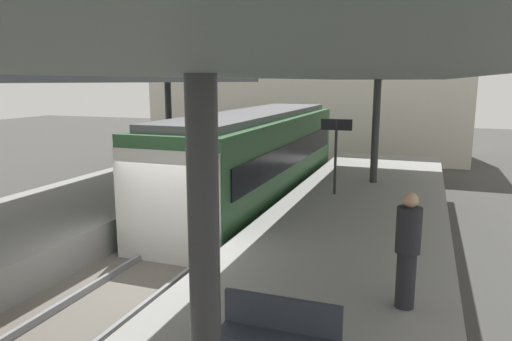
# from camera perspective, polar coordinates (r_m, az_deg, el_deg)

# --- Properties ---
(ground_plane) EXTENTS (80.00, 80.00, 0.00)m
(ground_plane) POSITION_cam_1_polar(r_m,az_deg,el_deg) (10.52, -13.08, -13.62)
(ground_plane) COLOR #383835
(platform_left) EXTENTS (4.40, 28.00, 1.00)m
(platform_left) POSITION_cam_1_polar(r_m,az_deg,el_deg) (12.71, -27.89, -7.89)
(platform_left) COLOR gray
(platform_left) RESTS_ON ground_plane
(platform_right) EXTENTS (4.40, 28.00, 1.00)m
(platform_right) POSITION_cam_1_polar(r_m,az_deg,el_deg) (8.97, 8.35, -14.35)
(platform_right) COLOR gray
(platform_right) RESTS_ON ground_plane
(track_ballast) EXTENTS (3.20, 28.00, 0.20)m
(track_ballast) POSITION_cam_1_polar(r_m,az_deg,el_deg) (10.48, -13.10, -13.12)
(track_ballast) COLOR #59544C
(track_ballast) RESTS_ON ground_plane
(rail_near_side) EXTENTS (0.08, 28.00, 0.14)m
(rail_near_side) POSITION_cam_1_polar(r_m,az_deg,el_deg) (10.80, -16.42, -11.57)
(rail_near_side) COLOR slate
(rail_near_side) RESTS_ON track_ballast
(rail_far_side) EXTENTS (0.08, 28.00, 0.14)m
(rail_far_side) POSITION_cam_1_polar(r_m,az_deg,el_deg) (10.06, -9.60, -12.96)
(rail_far_side) COLOR slate
(rail_far_side) RESTS_ON track_ballast
(commuter_train) EXTENTS (2.78, 11.64, 3.10)m
(commuter_train) POSITION_cam_1_polar(r_m,az_deg,el_deg) (15.85, -0.15, 1.43)
(commuter_train) COLOR #2D5633
(commuter_train) RESTS_ON track_ballast
(canopy_left) EXTENTS (4.18, 21.00, 3.41)m
(canopy_left) POSITION_cam_1_polar(r_m,az_deg,el_deg) (13.10, -24.80, 9.74)
(canopy_left) COLOR #333335
(canopy_left) RESTS_ON platform_left
(canopy_right) EXTENTS (4.18, 21.00, 3.50)m
(canopy_right) POSITION_cam_1_polar(r_m,az_deg,el_deg) (9.52, 10.72, 11.06)
(canopy_right) COLOR #333335
(canopy_right) RESTS_ON platform_right
(platform_bench) EXTENTS (1.40, 0.41, 0.86)m
(platform_bench) POSITION_cam_1_polar(r_m,az_deg,el_deg) (5.69, 2.76, -19.03)
(platform_bench) COLOR black
(platform_bench) RESTS_ON platform_right
(platform_sign) EXTENTS (0.90, 0.08, 2.21)m
(platform_sign) POSITION_cam_1_polar(r_m,az_deg,el_deg) (13.92, 9.60, 3.71)
(platform_sign) COLOR #262628
(platform_sign) RESTS_ON platform_right
(passenger_mid_platform) EXTENTS (0.36, 0.36, 1.74)m
(passenger_mid_platform) POSITION_cam_1_polar(r_m,az_deg,el_deg) (7.27, 17.76, -8.92)
(passenger_mid_platform) COLOR #232328
(passenger_mid_platform) RESTS_ON platform_right
(station_building_backdrop) EXTENTS (18.00, 6.00, 11.00)m
(station_building_backdrop) POSITION_cam_1_polar(r_m,az_deg,el_deg) (28.84, 6.25, 13.07)
(station_building_backdrop) COLOR beige
(station_building_backdrop) RESTS_ON ground_plane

